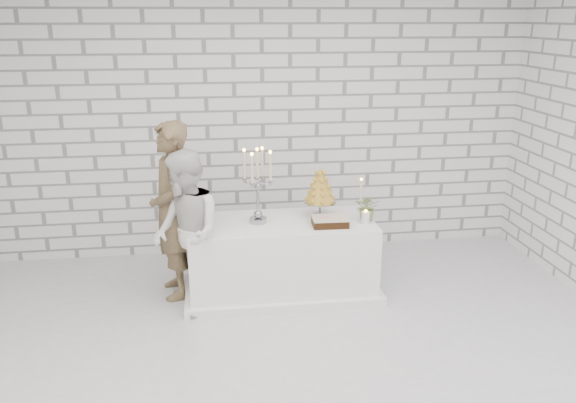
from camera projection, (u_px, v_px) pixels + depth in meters
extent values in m
cube|color=silver|center=(295.00, 366.00, 4.63)|extent=(6.00, 5.00, 0.01)
cube|color=white|center=(263.00, 124.00, 6.53)|extent=(6.00, 0.01, 3.00)
cube|color=white|center=(282.00, 257.00, 5.77)|extent=(1.80, 0.80, 0.75)
imported|color=brown|center=(172.00, 211.00, 5.59)|extent=(0.52, 0.70, 1.74)
imported|color=white|center=(186.00, 234.00, 5.29)|extent=(0.76, 0.88, 1.54)
cube|color=black|center=(330.00, 221.00, 5.54)|extent=(0.34, 0.25, 0.08)
cylinder|color=white|center=(366.00, 218.00, 5.59)|extent=(0.09, 0.09, 0.12)
cylinder|color=beige|center=(361.00, 195.00, 5.95)|extent=(0.07, 0.07, 0.32)
imported|color=#5C7C41|center=(368.00, 207.00, 5.66)|extent=(0.30, 0.28, 0.27)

